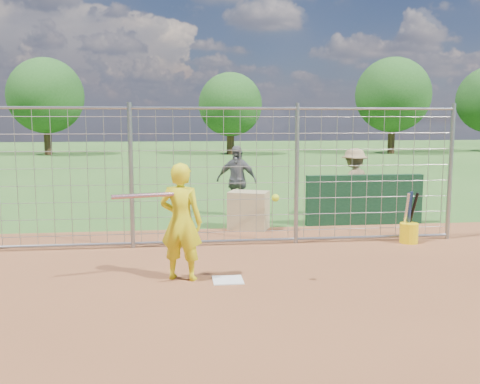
{
  "coord_description": "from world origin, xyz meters",
  "views": [
    {
      "loc": [
        -0.73,
        -7.59,
        2.3
      ],
      "look_at": [
        0.3,
        0.8,
        1.15
      ],
      "focal_mm": 40.0,
      "sensor_mm": 36.0,
      "label": 1
    }
  ],
  "objects": [
    {
      "name": "bystander_c",
      "position": [
        3.45,
        4.43,
        0.82
      ],
      "size": [
        1.22,
        1.01,
        1.64
      ],
      "primitive_type": "imported",
      "rotation": [
        0.0,
        0.0,
        3.6
      ],
      "color": "#92774F",
      "rests_on": "ground"
    },
    {
      "name": "batter",
      "position": [
        -0.65,
        -0.04,
        0.85
      ],
      "size": [
        0.72,
        0.58,
        1.7
      ],
      "primitive_type": "imported",
      "rotation": [
        0.0,
        0.0,
        2.81
      ],
      "color": "yellow",
      "rests_on": "ground"
    },
    {
      "name": "dugout_wall",
      "position": [
        3.4,
        3.6,
        0.55
      ],
      "size": [
        2.6,
        0.2,
        1.1
      ],
      "primitive_type": "cube",
      "color": "#11381E",
      "rests_on": "ground"
    },
    {
      "name": "tree_line",
      "position": [
        3.13,
        28.13,
        3.71
      ],
      "size": [
        44.66,
        6.72,
        6.48
      ],
      "color": "#3F2B19",
      "rests_on": "ground"
    },
    {
      "name": "infield_dirt",
      "position": [
        0.0,
        -3.0,
        0.01
      ],
      "size": [
        18.0,
        18.0,
        0.0
      ],
      "primitive_type": "plane",
      "color": "brown",
      "rests_on": "ground"
    },
    {
      "name": "backstop_fence",
      "position": [
        0.0,
        2.0,
        1.26
      ],
      "size": [
        9.08,
        0.08,
        2.6
      ],
      "color": "gray",
      "rests_on": "ground"
    },
    {
      "name": "ground",
      "position": [
        0.0,
        0.0,
        0.0
      ],
      "size": [
        100.0,
        100.0,
        0.0
      ],
      "primitive_type": "plane",
      "color": "#2D591E",
      "rests_on": "ground"
    },
    {
      "name": "bucket_with_bats",
      "position": [
        3.61,
        1.76,
        0.25
      ],
      "size": [
        0.34,
        0.37,
        0.98
      ],
      "color": "yellow",
      "rests_on": "ground"
    },
    {
      "name": "equipment_bin",
      "position": [
        0.8,
        3.41,
        0.4
      ],
      "size": [
        0.95,
        0.81,
        0.8
      ],
      "primitive_type": "cube",
      "rotation": [
        0.0,
        0.0,
        -0.38
      ],
      "color": "tan",
      "rests_on": "ground"
    },
    {
      "name": "bystander_b",
      "position": [
        0.73,
        5.01,
        0.85
      ],
      "size": [
        1.08,
        0.77,
        1.7
      ],
      "primitive_type": "imported",
      "rotation": [
        0.0,
        0.0,
        -0.4
      ],
      "color": "#5A5A5F",
      "rests_on": "ground"
    },
    {
      "name": "home_plate",
      "position": [
        0.0,
        -0.2,
        0.01
      ],
      "size": [
        0.43,
        0.43,
        0.02
      ],
      "primitive_type": "cube",
      "color": "silver",
      "rests_on": "ground"
    },
    {
      "name": "equipment_in_play",
      "position": [
        -0.73,
        -0.28,
        1.26
      ],
      "size": [
        2.28,
        0.44,
        0.11
      ],
      "color": "silver",
      "rests_on": "ground"
    }
  ]
}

